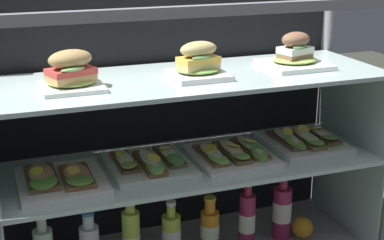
{
  "coord_description": "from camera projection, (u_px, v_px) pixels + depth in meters",
  "views": [
    {
      "loc": [
        -0.63,
        -1.7,
        1.13
      ],
      "look_at": [
        0.0,
        0.0,
        0.54
      ],
      "focal_mm": 54.66,
      "sensor_mm": 36.0,
      "label": 1
    }
  ],
  "objects": [
    {
      "name": "juice_bottle_front_second",
      "position": [
        283.0,
        212.0,
        2.14
      ],
      "size": [
        0.07,
        0.07,
        0.25
      ],
      "color": "#98204C",
      "rests_on": "case_base_deck"
    },
    {
      "name": "juice_bottle_near_post",
      "position": [
        210.0,
        228.0,
        2.07
      ],
      "size": [
        0.07,
        0.07,
        0.2
      ],
      "color": "orange",
      "rests_on": "case_base_deck"
    },
    {
      "name": "open_sandwich_tray_right_of_center",
      "position": [
        304.0,
        140.0,
        2.09
      ],
      "size": [
        0.26,
        0.28,
        0.07
      ],
      "color": "white",
      "rests_on": "shelf_lower_glass"
    },
    {
      "name": "juice_bottle_back_left",
      "position": [
        131.0,
        238.0,
        1.96
      ],
      "size": [
        0.06,
        0.06,
        0.24
      ],
      "color": "#B9DA50",
      "rests_on": "case_base_deck"
    },
    {
      "name": "orange_fruit_beside_bottles",
      "position": [
        302.0,
        227.0,
        2.16
      ],
      "size": [
        0.08,
        0.08,
        0.08
      ],
      "primitive_type": "sphere",
      "color": "orange",
      "rests_on": "case_base_deck"
    },
    {
      "name": "shelf_upper_glass",
      "position": [
        192.0,
        78.0,
        1.86
      ],
      "size": [
        1.27,
        0.44,
        0.01
      ],
      "primitive_type": "cube",
      "color": "silver",
      "rests_on": "riser_upper_tier"
    },
    {
      "name": "open_sandwich_tray_left_of_center",
      "position": [
        149.0,
        162.0,
        1.9
      ],
      "size": [
        0.26,
        0.29,
        0.06
      ],
      "color": "white",
      "rests_on": "shelf_lower_glass"
    },
    {
      "name": "plated_roll_sandwich_near_left_corner",
      "position": [
        71.0,
        73.0,
        1.69
      ],
      "size": [
        0.18,
        0.18,
        0.12
      ],
      "color": "white",
      "rests_on": "shelf_upper_glass"
    },
    {
      "name": "riser_lower_tier",
      "position": [
        192.0,
        211.0,
        2.01
      ],
      "size": [
        1.25,
        0.42,
        0.34
      ],
      "color": "silver",
      "rests_on": "case_base_deck"
    },
    {
      "name": "open_sandwich_tray_near_left_corner",
      "position": [
        60.0,
        179.0,
        1.77
      ],
      "size": [
        0.26,
        0.28,
        0.06
      ],
      "color": "white",
      "rests_on": "shelf_lower_glass"
    },
    {
      "name": "juice_bottle_tucked_behind",
      "position": [
        171.0,
        235.0,
        2.01
      ],
      "size": [
        0.07,
        0.07,
        0.21
      ],
      "color": "#BCCB45",
      "rests_on": "case_base_deck"
    },
    {
      "name": "plated_roll_sandwich_far_right",
      "position": [
        198.0,
        64.0,
        1.82
      ],
      "size": [
        0.17,
        0.17,
        0.12
      ],
      "color": "white",
      "rests_on": "shelf_upper_glass"
    },
    {
      "name": "case_frame",
      "position": [
        180.0,
        116.0,
        2.02
      ],
      "size": [
        1.33,
        0.49,
        0.94
      ],
      "color": "gray",
      "rests_on": "ground"
    },
    {
      "name": "plated_roll_sandwich_near_right_corner",
      "position": [
        295.0,
        56.0,
        1.97
      ],
      "size": [
        0.21,
        0.21,
        0.12
      ],
      "color": "white",
      "rests_on": "shelf_upper_glass"
    },
    {
      "name": "shelf_lower_glass",
      "position": [
        192.0,
        164.0,
        1.95
      ],
      "size": [
        1.27,
        0.44,
        0.01
      ],
      "primitive_type": "cube",
      "color": "silver",
      "rests_on": "riser_lower_tier"
    },
    {
      "name": "riser_upper_tier",
      "position": [
        192.0,
        122.0,
        1.91
      ],
      "size": [
        1.25,
        0.42,
        0.28
      ],
      "color": "silver",
      "rests_on": "shelf_lower_glass"
    },
    {
      "name": "juice_bottle_back_center",
      "position": [
        247.0,
        219.0,
        2.09
      ],
      "size": [
        0.06,
        0.06,
        0.25
      ],
      "color": "#99244A",
      "rests_on": "case_base_deck"
    },
    {
      "name": "open_sandwich_tray_far_right",
      "position": [
        232.0,
        153.0,
        1.97
      ],
      "size": [
        0.26,
        0.28,
        0.06
      ],
      "color": "white",
      "rests_on": "shelf_lower_glass"
    }
  ]
}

